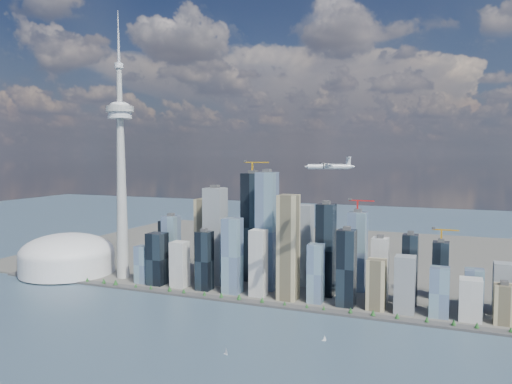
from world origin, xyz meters
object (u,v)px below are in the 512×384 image
at_px(needle_tower, 121,167).
at_px(sailboat_west, 226,352).
at_px(dome_stadium, 67,256).
at_px(airplane, 329,166).
at_px(sailboat_east, 324,339).

distance_m(needle_tower, sailboat_west, 520.34).
relative_size(dome_stadium, sailboat_west, 20.00).
bearing_deg(sailboat_west, dome_stadium, 176.69).
bearing_deg(airplane, sailboat_east, -104.26).
bearing_deg(needle_tower, sailboat_east, -20.92).
distance_m(needle_tower, sailboat_east, 564.77).
distance_m(sailboat_west, sailboat_east, 144.27).
height_order(dome_stadium, airplane, airplane).
height_order(needle_tower, sailboat_west, needle_tower).
relative_size(dome_stadium, sailboat_east, 22.62).
distance_m(airplane, sailboat_west, 306.58).
height_order(dome_stadium, sailboat_east, dome_stadium).
height_order(sailboat_west, sailboat_east, sailboat_west).
bearing_deg(sailboat_west, airplane, 83.54).
relative_size(needle_tower, airplane, 7.53).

